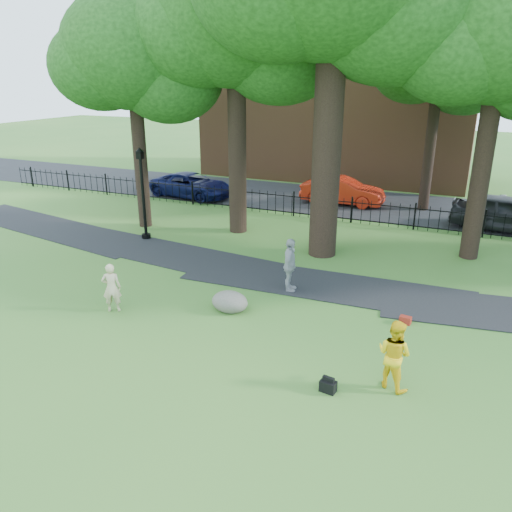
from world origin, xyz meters
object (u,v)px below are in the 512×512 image
at_px(man, 394,354).
at_px(red_sedan, 342,191).
at_px(boulder, 230,300).
at_px(woman, 112,288).
at_px(lamppost, 143,195).

relative_size(man, red_sedan, 0.37).
relative_size(man, boulder, 1.48).
height_order(woman, man, man).
xyz_separation_m(woman, lamppost, (-3.31, 6.42, 1.19)).
bearing_deg(red_sedan, boulder, -179.25).
bearing_deg(boulder, lamppost, 143.23).
bearing_deg(woman, lamppost, -92.61).
distance_m(lamppost, red_sedan, 11.65).
xyz_separation_m(man, red_sedan, (-5.45, 16.67, -0.10)).
bearing_deg(red_sedan, lamppost, 146.38).
bearing_deg(lamppost, red_sedan, 55.38).
distance_m(woman, man, 8.59).
relative_size(boulder, red_sedan, 0.25).
xyz_separation_m(lamppost, red_sedan, (6.42, 9.64, -1.22)).
xyz_separation_m(boulder, red_sedan, (-0.18, 14.57, 0.42)).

